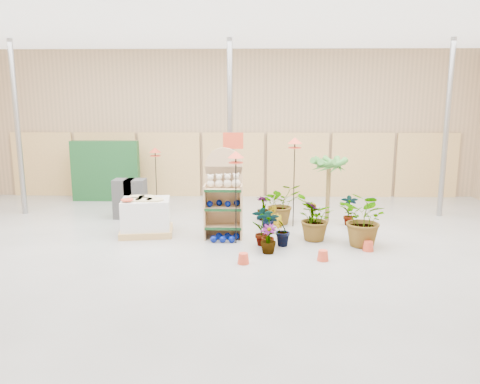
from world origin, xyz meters
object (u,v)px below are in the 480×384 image
object	(u,v)px
bird_table_front	(236,158)
display_shelf	(224,197)
potted_plant_2	(315,218)
pallet_stack	(146,217)

from	to	relation	value
bird_table_front	display_shelf	bearing A→B (deg)	119.86
potted_plant_2	pallet_stack	bearing A→B (deg)	173.58
potted_plant_2	bird_table_front	bearing A→B (deg)	-173.35
display_shelf	pallet_stack	size ratio (longest dim) A/B	1.56
pallet_stack	potted_plant_2	size ratio (longest dim) A/B	1.27
display_shelf	potted_plant_2	xyz separation A→B (m)	(1.97, -0.29, -0.40)
pallet_stack	bird_table_front	size ratio (longest dim) A/B	0.64
display_shelf	potted_plant_2	bearing A→B (deg)	-7.58
pallet_stack	potted_plant_2	xyz separation A→B (m)	(3.73, -0.42, 0.09)
display_shelf	potted_plant_2	size ratio (longest dim) A/B	1.98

